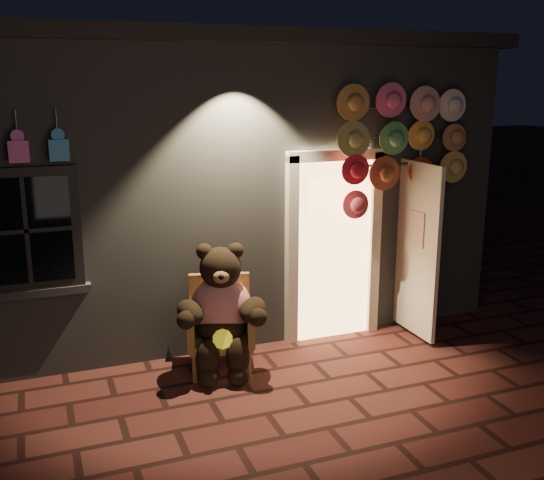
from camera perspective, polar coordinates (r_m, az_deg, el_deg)
ground at (r=5.96m, az=-0.42°, el=-15.30°), size 60.00×60.00×0.00m
shop_building at (r=9.12m, az=-9.29°, el=6.40°), size 7.30×5.95×3.51m
wicker_armchair at (r=6.66m, az=-4.65°, el=-7.49°), size 0.79×0.74×0.97m
teddy_bear at (r=6.48m, az=-4.55°, el=-6.34°), size 0.96×0.86×1.36m
hat_rack at (r=7.32m, az=11.62°, el=8.45°), size 1.63×0.22×2.87m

